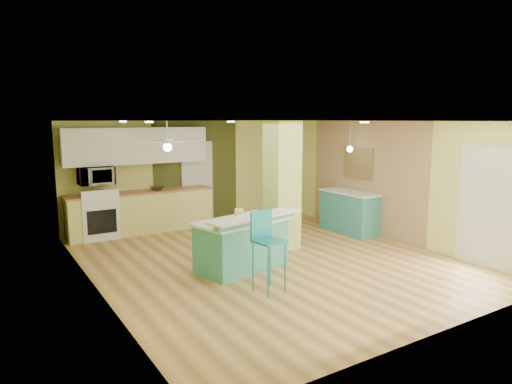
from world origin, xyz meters
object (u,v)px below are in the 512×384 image
(peninsula, at_px, (243,243))
(fruit_bowl, at_px, (157,188))
(bar_stool, at_px, (266,238))
(side_counter, at_px, (349,212))
(canister, at_px, (239,213))

(peninsula, xyz_separation_m, fruit_bowl, (-0.27, 3.37, 0.52))
(peninsula, bearing_deg, bar_stool, -114.57)
(peninsula, height_order, side_counter, peninsula)
(fruit_bowl, relative_size, canister, 2.13)
(side_counter, relative_size, fruit_bowl, 4.54)
(peninsula, distance_m, bar_stool, 1.12)
(bar_stool, relative_size, fruit_bowl, 3.80)
(side_counter, bearing_deg, bar_stool, -150.62)
(bar_stool, distance_m, side_counter, 4.11)
(peninsula, bearing_deg, side_counter, 3.01)
(canister, bearing_deg, peninsula, -102.97)
(bar_stool, bearing_deg, fruit_bowl, 82.65)
(peninsula, xyz_separation_m, side_counter, (3.36, 0.97, 0.01))
(side_counter, bearing_deg, fruit_bowl, 146.48)
(side_counter, distance_m, fruit_bowl, 4.39)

